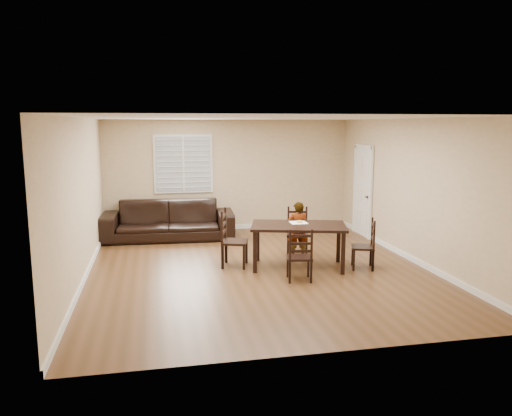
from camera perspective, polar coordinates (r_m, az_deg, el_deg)
The scene contains 11 objects.
ground at distance 9.16m, azimuth 0.17°, elevation -6.88°, with size 7.00×7.00×0.00m, color #57351D.
room at distance 9.00m, azimuth 0.16°, elevation 4.56°, with size 6.04×7.04×2.72m.
dining_table at distance 9.08m, azimuth 4.89°, elevation -2.46°, with size 1.88×1.36×0.79m.
chair_near at distance 10.18m, azimuth 4.73°, elevation -2.74°, with size 0.51×0.49×0.94m.
chair_far at distance 8.29m, azimuth 5.07°, elevation -5.72°, with size 0.46×0.44×0.91m.
chair_left at distance 9.19m, azimuth -3.23°, elevation -3.71°, with size 0.57×0.59×1.07m.
chair_right at distance 9.26m, azimuth 12.79°, elevation -4.27°, with size 0.49×0.51×0.92m.
child at distance 9.71m, azimuth 4.79°, elevation -2.55°, with size 0.41×0.27×1.12m, color gray.
napkin at distance 9.25m, azimuth 4.87°, elevation -1.67°, with size 0.30×0.30×0.00m, color white.
donut at distance 9.24m, azimuth 5.00°, elevation -1.53°, with size 0.11×0.11×0.04m.
sofa at distance 11.53m, azimuth -9.99°, elevation -1.37°, with size 2.95×1.15×0.86m, color black.
Camera 1 is at (-1.78, -8.60, 2.60)m, focal length 35.00 mm.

